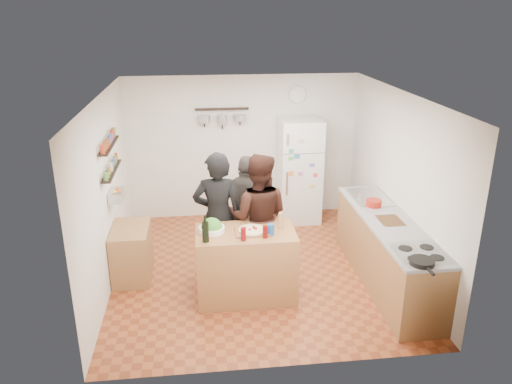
{
  "coord_description": "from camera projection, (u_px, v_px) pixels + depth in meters",
  "views": [
    {
      "loc": [
        -0.76,
        -6.32,
        3.54
      ],
      "look_at": [
        0.0,
        0.1,
        1.15
      ],
      "focal_mm": 35.0,
      "sensor_mm": 36.0,
      "label": 1
    }
  ],
  "objects": [
    {
      "name": "spice_shelf_lower",
      "position": [
        112.0,
        171.0,
        6.65
      ],
      "size": [
        0.12,
        1.0,
        0.02
      ],
      "primitive_type": "cube",
      "color": "black",
      "rests_on": "left_wall"
    },
    {
      "name": "pizza",
      "position": [
        252.0,
        230.0,
        6.22
      ],
      "size": [
        0.34,
        0.34,
        0.02
      ],
      "primitive_type": "cylinder",
      "color": "#F6E3A2",
      "rests_on": "pizza_board"
    },
    {
      "name": "sink",
      "position": [
        369.0,
        198.0,
        7.34
      ],
      "size": [
        0.5,
        0.8,
        0.03
      ],
      "primitive_type": "cube",
      "color": "silver",
      "rests_on": "counter_run"
    },
    {
      "name": "wine_glass_far",
      "position": [
        265.0,
        232.0,
        6.05
      ],
      "size": [
        0.06,
        0.06,
        0.15
      ],
      "primitive_type": "cylinder",
      "color": "#570807",
      "rests_on": "prep_island"
    },
    {
      "name": "person_left",
      "position": [
        218.0,
        217.0,
        6.67
      ],
      "size": [
        0.69,
        0.48,
        1.82
      ],
      "primitive_type": "imported",
      "rotation": [
        0.0,
        0.0,
        3.07
      ],
      "color": "black",
      "rests_on": "floor"
    },
    {
      "name": "room_shell",
      "position": [
        254.0,
        179.0,
        7.12
      ],
      "size": [
        4.2,
        4.2,
        4.2
      ],
      "color": "brown",
      "rests_on": "ground"
    },
    {
      "name": "side_table",
      "position": [
        132.0,
        252.0,
        6.89
      ],
      "size": [
        0.5,
        0.8,
        0.73
      ],
      "primitive_type": "cube",
      "color": "#A47945",
      "rests_on": "floor"
    },
    {
      "name": "pot_rack",
      "position": [
        222.0,
        109.0,
        8.34
      ],
      "size": [
        0.9,
        0.04,
        0.04
      ],
      "primitive_type": "cube",
      "color": "black",
      "rests_on": "back_wall"
    },
    {
      "name": "prep_island",
      "position": [
        246.0,
        264.0,
        6.4
      ],
      "size": [
        1.25,
        0.72,
        0.91
      ],
      "primitive_type": "cube",
      "color": "#976537",
      "rests_on": "floor"
    },
    {
      "name": "red_bowl",
      "position": [
        374.0,
        203.0,
        7.0
      ],
      "size": [
        0.22,
        0.22,
        0.09
      ],
      "primitive_type": "cylinder",
      "color": "#9E1E12",
      "rests_on": "counter_run"
    },
    {
      "name": "stove_top",
      "position": [
        421.0,
        254.0,
        5.67
      ],
      "size": [
        0.6,
        0.62,
        0.02
      ],
      "primitive_type": "cube",
      "color": "white",
      "rests_on": "counter_run"
    },
    {
      "name": "cutting_board",
      "position": [
        390.0,
        221.0,
        6.55
      ],
      "size": [
        0.3,
        0.4,
        0.02
      ],
      "primitive_type": "cube",
      "color": "brown",
      "rests_on": "counter_run"
    },
    {
      "name": "wine_glass_near",
      "position": [
        243.0,
        234.0,
        5.98
      ],
      "size": [
        0.07,
        0.07,
        0.16
      ],
      "primitive_type": "cylinder",
      "color": "#60080D",
      "rests_on": "prep_island"
    },
    {
      "name": "wine_bottle",
      "position": [
        206.0,
        232.0,
        5.93
      ],
      "size": [
        0.08,
        0.08,
        0.25
      ],
      "primitive_type": "cylinder",
      "color": "black",
      "rests_on": "prep_island"
    },
    {
      "name": "skillet",
      "position": [
        422.0,
        262.0,
        5.42
      ],
      "size": [
        0.28,
        0.28,
        0.05
      ],
      "primitive_type": "cylinder",
      "color": "black",
      "rests_on": "stove_top"
    },
    {
      "name": "person_back",
      "position": [
        247.0,
        209.0,
        7.24
      ],
      "size": [
        1.01,
        0.79,
        1.6
      ],
      "primitive_type": "imported",
      "rotation": [
        0.0,
        0.0,
        2.64
      ],
      "color": "#322E2C",
      "rests_on": "floor"
    },
    {
      "name": "wall_clock",
      "position": [
        298.0,
        95.0,
        8.49
      ],
      "size": [
        0.3,
        0.03,
        0.3
      ],
      "primitive_type": "cylinder",
      "rotation": [
        1.57,
        0.0,
        0.0
      ],
      "color": "silver",
      "rests_on": "back_wall"
    },
    {
      "name": "fridge",
      "position": [
        299.0,
        171.0,
        8.62
      ],
      "size": [
        0.7,
        0.68,
        1.8
      ],
      "primitive_type": "cube",
      "color": "white",
      "rests_on": "floor"
    },
    {
      "name": "counter_run",
      "position": [
        387.0,
        252.0,
        6.71
      ],
      "size": [
        0.63,
        2.63,
        0.9
      ],
      "primitive_type": "cube",
      "color": "#9E7042",
      "rests_on": "floor"
    },
    {
      "name": "pepper_mill",
      "position": [
        280.0,
        222.0,
        6.3
      ],
      "size": [
        0.06,
        0.06,
        0.18
      ],
      "primitive_type": "cylinder",
      "color": "#AE7B49",
      "rests_on": "prep_island"
    },
    {
      "name": "person_center",
      "position": [
        258.0,
        217.0,
        6.74
      ],
      "size": [
        1.0,
        0.87,
        1.77
      ],
      "primitive_type": "imported",
      "rotation": [
        0.0,
        0.0,
        2.89
      ],
      "color": "black",
      "rests_on": "floor"
    },
    {
      "name": "salt_canister",
      "position": [
        271.0,
        229.0,
        6.14
      ],
      "size": [
        0.08,
        0.08,
        0.14
      ],
      "primitive_type": "cylinder",
      "color": "navy",
      "rests_on": "prep_island"
    },
    {
      "name": "salad_bowl",
      "position": [
        212.0,
        229.0,
        6.23
      ],
      "size": [
        0.33,
        0.33,
        0.07
      ],
      "primitive_type": "cylinder",
      "color": "white",
      "rests_on": "prep_island"
    },
    {
      "name": "pizza_board",
      "position": [
        252.0,
        231.0,
        6.22
      ],
      "size": [
        0.42,
        0.34,
        0.02
      ],
      "primitive_type": "cube",
      "color": "brown",
      "rests_on": "prep_island"
    },
    {
      "name": "spice_shelf_upper",
      "position": [
        109.0,
        145.0,
        6.53
      ],
      "size": [
        0.12,
        1.0,
        0.02
      ],
      "primitive_type": "cube",
      "color": "black",
      "rests_on": "left_wall"
    },
    {
      "name": "produce_basket",
      "position": [
        116.0,
        195.0,
        6.77
      ],
      "size": [
        0.18,
        0.35,
        0.14
      ],
      "primitive_type": "cube",
      "color": "silver",
      "rests_on": "left_wall"
    }
  ]
}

